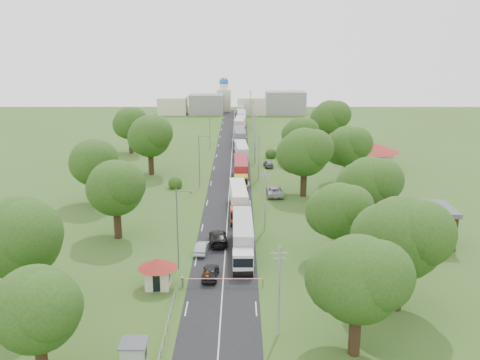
{
  "coord_description": "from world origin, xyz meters",
  "views": [
    {
      "loc": [
        1.95,
        -79.59,
        27.29
      ],
      "look_at": [
        1.93,
        9.61,
        3.0
      ],
      "focal_mm": 40.0,
      "sensor_mm": 36.0,
      "label": 1
    }
  ],
  "objects_px": {
    "truck_0": "(243,237)",
    "pedestrian_near": "(207,277)",
    "guard_booth": "(158,269)",
    "car_lane_front": "(210,272)",
    "info_sign": "(255,150)",
    "car_lane_mid": "(202,248)",
    "boom_barrier": "(211,280)"
  },
  "relations": [
    {
      "from": "guard_booth",
      "to": "pedestrian_near",
      "type": "bearing_deg",
      "value": 4.05
    },
    {
      "from": "boom_barrier",
      "to": "car_lane_front",
      "type": "xyz_separation_m",
      "value": [
        -0.14,
        2.2,
        -0.13
      ]
    },
    {
      "from": "truck_0",
      "to": "pedestrian_near",
      "type": "bearing_deg",
      "value": -113.43
    },
    {
      "from": "boom_barrier",
      "to": "car_lane_front",
      "type": "distance_m",
      "value": 2.2
    },
    {
      "from": "car_lane_mid",
      "to": "info_sign",
      "type": "bearing_deg",
      "value": -93.69
    },
    {
      "from": "boom_barrier",
      "to": "car_lane_mid",
      "type": "xyz_separation_m",
      "value": [
        -1.64,
        9.66,
        -0.2
      ]
    },
    {
      "from": "truck_0",
      "to": "pedestrian_near",
      "type": "distance_m",
      "value": 10.22
    },
    {
      "from": "boom_barrier",
      "to": "guard_booth",
      "type": "distance_m",
      "value": 5.98
    },
    {
      "from": "car_lane_front",
      "to": "pedestrian_near",
      "type": "height_order",
      "value": "pedestrian_near"
    },
    {
      "from": "boom_barrier",
      "to": "guard_booth",
      "type": "xyz_separation_m",
      "value": [
        -5.84,
        -0.0,
        1.27
      ]
    },
    {
      "from": "pedestrian_near",
      "to": "car_lane_front",
      "type": "bearing_deg",
      "value": 69.1
    },
    {
      "from": "pedestrian_near",
      "to": "boom_barrier",
      "type": "bearing_deg",
      "value": -58.35
    },
    {
      "from": "guard_booth",
      "to": "car_lane_mid",
      "type": "xyz_separation_m",
      "value": [
        4.2,
        9.66,
        -1.47
      ]
    },
    {
      "from": "boom_barrier",
      "to": "truck_0",
      "type": "height_order",
      "value": "truck_0"
    },
    {
      "from": "guard_booth",
      "to": "info_sign",
      "type": "height_order",
      "value": "info_sign"
    },
    {
      "from": "boom_barrier",
      "to": "truck_0",
      "type": "xyz_separation_m",
      "value": [
        3.65,
        9.7,
        1.28
      ]
    },
    {
      "from": "truck_0",
      "to": "car_lane_mid",
      "type": "bearing_deg",
      "value": -179.61
    },
    {
      "from": "boom_barrier",
      "to": "pedestrian_near",
      "type": "bearing_deg",
      "value": 134.96
    },
    {
      "from": "guard_booth",
      "to": "info_sign",
      "type": "bearing_deg",
      "value": 78.32
    },
    {
      "from": "guard_booth",
      "to": "truck_0",
      "type": "height_order",
      "value": "truck_0"
    },
    {
      "from": "guard_booth",
      "to": "car_lane_mid",
      "type": "bearing_deg",
      "value": 66.52
    },
    {
      "from": "truck_0",
      "to": "info_sign",
      "type": "bearing_deg",
      "value": 86.69
    },
    {
      "from": "info_sign",
      "to": "car_lane_front",
      "type": "relative_size",
      "value": 0.92
    },
    {
      "from": "guard_booth",
      "to": "car_lane_front",
      "type": "distance_m",
      "value": 6.27
    },
    {
      "from": "truck_0",
      "to": "boom_barrier",
      "type": "bearing_deg",
      "value": -110.63
    },
    {
      "from": "truck_0",
      "to": "car_lane_mid",
      "type": "xyz_separation_m",
      "value": [
        -5.29,
        -0.04,
        -1.48
      ]
    },
    {
      "from": "boom_barrier",
      "to": "truck_0",
      "type": "distance_m",
      "value": 10.44
    },
    {
      "from": "car_lane_mid",
      "to": "pedestrian_near",
      "type": "xyz_separation_m",
      "value": [
        1.26,
        -9.28,
        0.29
      ]
    },
    {
      "from": "guard_booth",
      "to": "pedestrian_near",
      "type": "height_order",
      "value": "guard_booth"
    },
    {
      "from": "car_lane_front",
      "to": "boom_barrier",
      "type": "bearing_deg",
      "value": 96.31
    },
    {
      "from": "guard_booth",
      "to": "truck_0",
      "type": "distance_m",
      "value": 13.57
    },
    {
      "from": "truck_0",
      "to": "guard_booth",
      "type": "bearing_deg",
      "value": -134.38
    }
  ]
}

